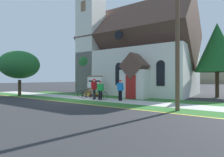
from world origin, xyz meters
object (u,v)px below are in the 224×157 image
object	(u,v)px
church_sign	(95,83)
cyclist_in_orange_jersey	(94,87)
bicycle_silver	(102,95)
cyclist_in_yellow_jersey	(120,89)
utility_pole	(176,18)
bicycle_green	(89,95)
cyclist_in_white_jersey	(100,89)
yard_deciduous_tree	(95,63)
verge_sapling	(20,65)
roadside_conifer	(217,47)
bicycle_red	(84,94)

from	to	relation	value
church_sign	cyclist_in_orange_jersey	xyz separation A→B (m)	(2.21, -2.67, -0.33)
bicycle_silver	cyclist_in_yellow_jersey	size ratio (longest dim) A/B	0.99
utility_pole	bicycle_green	bearing A→B (deg)	169.07
cyclist_in_white_jersey	church_sign	bearing A→B (deg)	137.11
bicycle_silver	cyclist_in_orange_jersey	bearing A→B (deg)	-119.66
utility_pole	yard_deciduous_tree	distance (m)	14.41
church_sign	cyclist_in_orange_jersey	bearing A→B (deg)	-50.45
bicycle_green	cyclist_in_yellow_jersey	bearing A→B (deg)	10.19
utility_pole	verge_sapling	xyz separation A→B (m)	(-16.21, -0.09, -1.94)
church_sign	roadside_conifer	xyz separation A→B (m)	(10.71, 5.29, 3.37)
church_sign	yard_deciduous_tree	xyz separation A→B (m)	(-2.78, 3.31, 2.47)
cyclist_in_white_jersey	verge_sapling	world-z (taller)	verge_sapling
bicycle_red	roadside_conifer	bearing A→B (deg)	35.59
roadside_conifer	yard_deciduous_tree	bearing A→B (deg)	-171.64
bicycle_green	cyclist_in_white_jersey	bearing A→B (deg)	-1.14
bicycle_green	bicycle_red	xyz separation A→B (m)	(-1.11, 0.62, -0.00)
roadside_conifer	yard_deciduous_tree	distance (m)	13.66
bicycle_silver	roadside_conifer	size ratio (longest dim) A/B	0.24
bicycle_red	cyclist_in_white_jersey	world-z (taller)	cyclist_in_white_jersey
bicycle_red	yard_deciduous_tree	distance (m)	7.16
cyclist_in_yellow_jersey	yard_deciduous_tree	bearing A→B (deg)	143.19
bicycle_green	bicycle_red	distance (m)	1.27
bicycle_silver	cyclist_in_orange_jersey	distance (m)	0.98
bicycle_silver	yard_deciduous_tree	xyz separation A→B (m)	(-5.33, 5.38, 3.49)
cyclist_in_orange_jersey	verge_sapling	xyz separation A→B (m)	(-8.97, -1.61, 2.22)
cyclist_in_orange_jersey	cyclist_in_yellow_jersey	xyz separation A→B (m)	(2.30, 0.54, -0.07)
bicycle_green	cyclist_in_white_jersey	distance (m)	1.44
cyclist_in_orange_jersey	bicycle_red	bearing A→B (deg)	160.24
bicycle_red	cyclist_in_yellow_jersey	world-z (taller)	cyclist_in_yellow_jersey
bicycle_red	roadside_conifer	xyz separation A→B (m)	(10.26, 7.34, 4.38)
bicycle_green	cyclist_in_orange_jersey	world-z (taller)	cyclist_in_orange_jersey
church_sign	bicycle_green	world-z (taller)	church_sign
bicycle_red	bicycle_green	bearing A→B (deg)	-29.22
bicycle_silver	utility_pole	xyz separation A→B (m)	(6.89, -2.12, 4.84)
bicycle_silver	cyclist_in_white_jersey	distance (m)	0.90
bicycle_green	verge_sapling	size ratio (longest dim) A/B	0.38
bicycle_silver	utility_pole	size ratio (longest dim) A/B	0.18
church_sign	cyclist_in_white_jersey	world-z (taller)	church_sign
yard_deciduous_tree	bicycle_red	bearing A→B (deg)	-58.90
utility_pole	verge_sapling	bearing A→B (deg)	-179.67
yard_deciduous_tree	bicycle_silver	bearing A→B (deg)	-45.24
bicycle_red	utility_pole	size ratio (longest dim) A/B	0.19
bicycle_silver	church_sign	bearing A→B (deg)	141.09
church_sign	cyclist_in_yellow_jersey	distance (m)	5.00
roadside_conifer	cyclist_in_orange_jersey	bearing A→B (deg)	-136.86
bicycle_red	yard_deciduous_tree	bearing A→B (deg)	121.10
cyclist_in_yellow_jersey	utility_pole	distance (m)	6.82
roadside_conifer	utility_pole	bearing A→B (deg)	-97.58
utility_pole	verge_sapling	size ratio (longest dim) A/B	1.99
bicycle_red	cyclist_in_yellow_jersey	xyz separation A→B (m)	(4.05, -0.09, 0.61)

